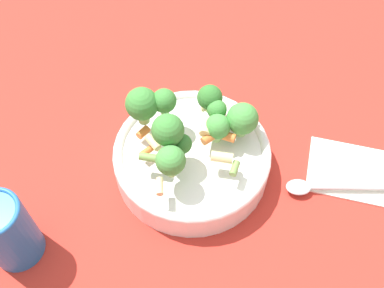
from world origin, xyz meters
name	(u,v)px	position (x,y,z in m)	size (l,w,h in m)	color
ground_plane	(192,168)	(0.00, 0.00, 0.00)	(3.00, 3.00, 0.00)	#B72D23
bowl	(192,158)	(0.00, 0.00, 0.03)	(0.23, 0.23, 0.05)	white
pasta_salad	(189,121)	(0.02, 0.00, 0.09)	(0.16, 0.18, 0.08)	#8CB766
cup	(6,231)	(-0.09, 0.25, 0.06)	(0.07, 0.07, 0.11)	#2366B2
napkin	(360,173)	(-0.05, -0.25, 0.00)	(0.15, 0.18, 0.01)	white
spoon	(329,187)	(-0.07, -0.19, 0.01)	(0.05, 0.19, 0.01)	silver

